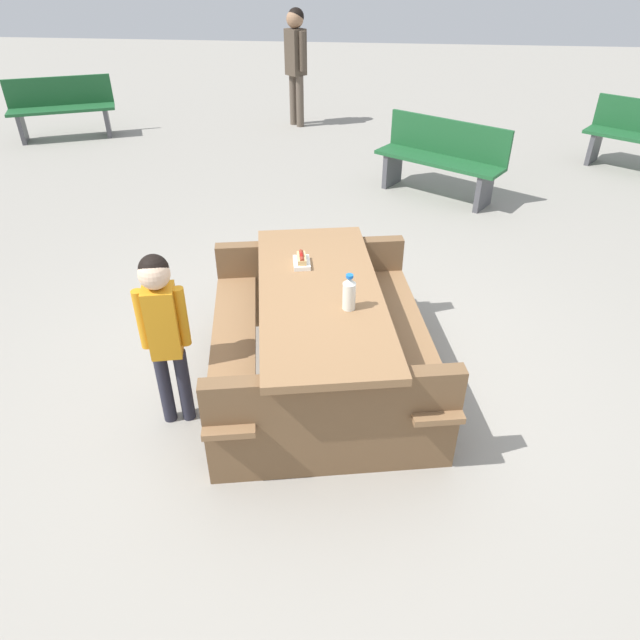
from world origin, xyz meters
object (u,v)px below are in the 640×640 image
soda_bottle (349,293)px  park_bench_near (441,157)px  hotdog_tray (302,261)px  picnic_table (320,330)px  child_in_coat (163,322)px  bystander_adult (296,53)px  park_bench_far (62,107)px

soda_bottle → park_bench_near: soda_bottle is taller
hotdog_tray → picnic_table: bearing=-153.8°
soda_bottle → child_in_coat: size_ratio=0.19×
hotdog_tray → bystander_adult: size_ratio=0.12×
child_in_coat → park_bench_near: size_ratio=0.79×
soda_bottle → park_bench_far: bearing=39.5°
hotdog_tray → park_bench_near: (3.29, -1.20, -0.33)m
picnic_table → bystander_adult: bystander_adult is taller
soda_bottle → hotdog_tray: size_ratio=1.15×
park_bench_near → park_bench_far: 5.74m
park_bench_far → bystander_adult: bystander_adult is taller
picnic_table → bystander_adult: (6.40, 1.02, 0.64)m
child_in_coat → picnic_table: bearing=-63.3°
child_in_coat → park_bench_near: child_in_coat is taller
picnic_table → child_in_coat: size_ratio=1.75×
bystander_adult → hotdog_tray: bearing=-171.9°
bystander_adult → park_bench_near: bearing=-143.6°
soda_bottle → bystander_adult: 6.70m
hotdog_tray → soda_bottle: bearing=-145.7°
picnic_table → hotdog_tray: (0.32, 0.16, 0.34)m
park_bench_far → bystander_adult: bearing=-73.3°
bystander_adult → child_in_coat: bearing=-178.7°
picnic_table → park_bench_near: park_bench_near is taller
hotdog_tray → park_bench_far: 6.62m
child_in_coat → bystander_adult: size_ratio=0.69×
bystander_adult → picnic_table: bearing=-171.0°
soda_bottle → child_in_coat: bearing=103.0°
picnic_table → park_bench_near: (3.60, -1.05, 0.00)m
park_bench_near → bystander_adult: size_ratio=0.88×
park_bench_far → bystander_adult: (1.02, -3.39, 0.63)m
park_bench_near → park_bench_far: bearing=71.9°
child_in_coat → park_bench_far: bearing=31.4°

